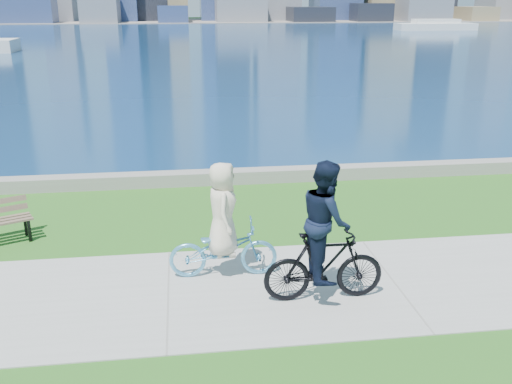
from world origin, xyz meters
TOP-DOWN VIEW (x-y plane):
  - ground at (0.00, 0.00)m, footprint 320.00×320.00m
  - concrete_path at (0.00, 0.00)m, footprint 80.00×3.50m
  - seawall at (0.00, 6.20)m, footprint 90.00×0.50m
  - bay_water at (0.00, 72.00)m, footprint 320.00×131.00m
  - far_shore at (0.00, 130.00)m, footprint 320.00×30.00m
  - ferry_far at (42.16, 83.06)m, footprint 12.93×3.69m
  - cyclist_woman at (1.00, 0.63)m, footprint 0.74×1.98m
  - cyclist_man at (2.59, -0.46)m, footprint 0.74×2.01m

SIDE VIEW (x-z plane):
  - ground at x=0.00m, z-range 0.00..0.00m
  - bay_water at x=0.00m, z-range 0.00..0.01m
  - concrete_path at x=0.00m, z-range 0.00..0.02m
  - far_shore at x=0.00m, z-range 0.00..0.12m
  - seawall at x=0.00m, z-range 0.00..0.35m
  - ferry_far at x=42.16m, z-range -0.15..1.61m
  - cyclist_woman at x=1.00m, z-range -0.26..1.88m
  - cyclist_man at x=2.59m, z-range -0.18..2.23m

